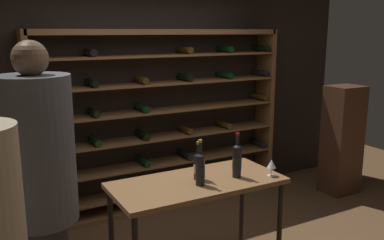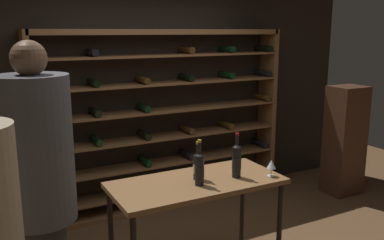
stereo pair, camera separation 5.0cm
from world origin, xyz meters
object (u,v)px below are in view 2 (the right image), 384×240
at_px(wine_bottle_green_slim, 237,161).
at_px(display_cabinet, 345,140).
at_px(tasting_table, 197,191).
at_px(wine_bottle_black_capsule, 199,169).
at_px(wine_rack, 166,121).
at_px(person_guest_blue_shirt, 39,183).
at_px(wine_glass_stemmed_right, 271,165).
at_px(wine_bottle_red_label, 198,166).

bearing_deg(wine_bottle_green_slim, display_cabinet, 22.52).
bearing_deg(tasting_table, wine_bottle_black_capsule, -106.40).
bearing_deg(wine_rack, person_guest_blue_shirt, -134.69).
height_order(person_guest_blue_shirt, wine_glass_stemmed_right, person_guest_blue_shirt).
bearing_deg(wine_bottle_red_label, wine_glass_stemmed_right, -21.12).
bearing_deg(wine_bottle_black_capsule, wine_bottle_red_label, 66.89).
bearing_deg(wine_bottle_red_label, wine_bottle_green_slim, -18.55).
relative_size(tasting_table, person_guest_blue_shirt, 0.68).
relative_size(wine_bottle_black_capsule, wine_glass_stemmed_right, 2.62).
bearing_deg(wine_bottle_green_slim, wine_glass_stemmed_right, -23.97).
distance_m(wine_rack, wine_bottle_green_slim, 1.70).
relative_size(tasting_table, display_cabinet, 0.98).
height_order(wine_rack, person_guest_blue_shirt, wine_rack).
height_order(person_guest_blue_shirt, display_cabinet, person_guest_blue_shirt).
xyz_separation_m(wine_bottle_red_label, wine_bottle_green_slim, (0.31, -0.10, 0.03)).
distance_m(display_cabinet, wine_bottle_red_label, 2.80).
height_order(wine_rack, wine_bottle_red_label, wine_rack).
bearing_deg(wine_bottle_green_slim, wine_bottle_black_capsule, -177.69).
relative_size(wine_bottle_black_capsule, wine_bottle_green_slim, 0.98).
distance_m(wine_rack, wine_bottle_red_label, 1.65).
height_order(display_cabinet, wine_glass_stemmed_right, display_cabinet).
bearing_deg(wine_rack, display_cabinet, -18.23).
xyz_separation_m(person_guest_blue_shirt, wine_glass_stemmed_right, (1.80, -0.13, -0.12)).
height_order(wine_bottle_black_capsule, wine_glass_stemmed_right, wine_bottle_black_capsule).
bearing_deg(display_cabinet, person_guest_blue_shirt, -166.12).
bearing_deg(wine_rack, tasting_table, -105.95).
distance_m(display_cabinet, wine_bottle_black_capsule, 2.89).
distance_m(wine_bottle_red_label, wine_glass_stemmed_right, 0.61).
xyz_separation_m(display_cabinet, wine_bottle_black_capsule, (-2.70, -0.98, 0.34)).
distance_m(wine_rack, display_cabinet, 2.35).
height_order(display_cabinet, wine_bottle_green_slim, display_cabinet).
xyz_separation_m(wine_rack, person_guest_blue_shirt, (-1.67, -1.68, 0.08)).
height_order(wine_bottle_green_slim, wine_glass_stemmed_right, wine_bottle_green_slim).
bearing_deg(wine_glass_stemmed_right, person_guest_blue_shirt, 175.82).
xyz_separation_m(person_guest_blue_shirt, wine_bottle_red_label, (1.23, 0.09, -0.10)).
bearing_deg(wine_bottle_black_capsule, wine_glass_stemmed_right, -9.47).
distance_m(person_guest_blue_shirt, wine_bottle_green_slim, 1.53).
xyz_separation_m(wine_rack, wine_glass_stemmed_right, (0.13, -1.81, -0.04)).
relative_size(wine_rack, wine_bottle_red_label, 9.61).
xyz_separation_m(wine_rack, wine_bottle_black_capsule, (-0.49, -1.71, 0.00)).
relative_size(person_guest_blue_shirt, display_cabinet, 1.45).
bearing_deg(person_guest_blue_shirt, wine_bottle_green_slim, 55.74).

